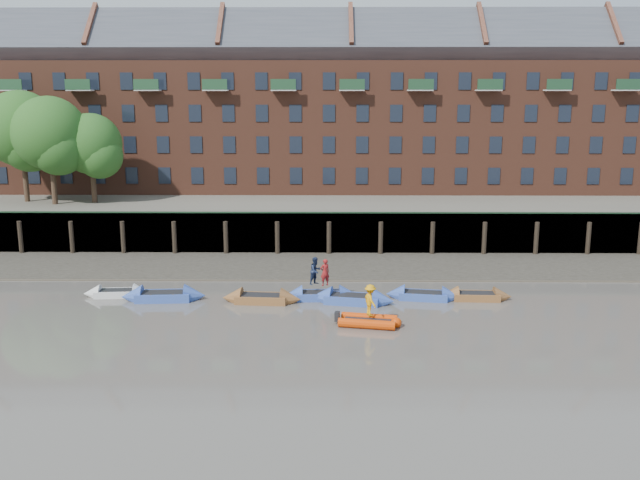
{
  "coord_description": "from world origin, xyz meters",
  "views": [
    {
      "loc": [
        -2.16,
        -29.48,
        11.88
      ],
      "look_at": [
        -2.59,
        12.0,
        3.2
      ],
      "focal_mm": 38.0,
      "sensor_mm": 36.0,
      "label": 1
    }
  ],
  "objects_px": {
    "rowboat_1": "(164,296)",
    "rowboat_2": "(261,299)",
    "rowboat_3": "(321,295)",
    "rib_tender": "(371,321)",
    "rowboat_5": "(423,295)",
    "person_rower_a": "(325,272)",
    "rowboat_6": "(476,296)",
    "rowboat_4": "(352,299)",
    "person_rower_b": "(316,271)",
    "rowboat_0": "(117,293)",
    "person_rib_crew": "(370,300)"
  },
  "relations": [
    {
      "from": "rowboat_1",
      "to": "rowboat_2",
      "type": "xyz_separation_m",
      "value": [
        5.93,
        -0.39,
        -0.02
      ]
    },
    {
      "from": "rowboat_5",
      "to": "person_rower_b",
      "type": "relative_size",
      "value": 2.73
    },
    {
      "from": "person_rower_a",
      "to": "rowboat_4",
      "type": "bearing_deg",
      "value": 129.9
    },
    {
      "from": "rowboat_2",
      "to": "rib_tender",
      "type": "bearing_deg",
      "value": -29.35
    },
    {
      "from": "rowboat_5",
      "to": "person_rower_a",
      "type": "relative_size",
      "value": 2.82
    },
    {
      "from": "rowboat_1",
      "to": "rowboat_2",
      "type": "relative_size",
      "value": 1.06
    },
    {
      "from": "rowboat_2",
      "to": "person_rower_a",
      "type": "bearing_deg",
      "value": 13.6
    },
    {
      "from": "rowboat_0",
      "to": "person_rib_crew",
      "type": "relative_size",
      "value": 2.44
    },
    {
      "from": "rowboat_2",
      "to": "rowboat_6",
      "type": "bearing_deg",
      "value": 7.34
    },
    {
      "from": "rowboat_1",
      "to": "rowboat_6",
      "type": "relative_size",
      "value": 1.18
    },
    {
      "from": "rowboat_0",
      "to": "rowboat_2",
      "type": "relative_size",
      "value": 0.86
    },
    {
      "from": "rowboat_2",
      "to": "person_rib_crew",
      "type": "xyz_separation_m",
      "value": [
        6.21,
        -4.01,
        1.14
      ]
    },
    {
      "from": "rowboat_4",
      "to": "person_rower_a",
      "type": "xyz_separation_m",
      "value": [
        -1.62,
        0.71,
        1.45
      ]
    },
    {
      "from": "rowboat_3",
      "to": "rowboat_4",
      "type": "relative_size",
      "value": 0.89
    },
    {
      "from": "rowboat_5",
      "to": "person_rib_crew",
      "type": "height_order",
      "value": "person_rib_crew"
    },
    {
      "from": "rowboat_4",
      "to": "person_rower_b",
      "type": "relative_size",
      "value": 3.04
    },
    {
      "from": "rowboat_2",
      "to": "rowboat_3",
      "type": "distance_m",
      "value": 3.61
    },
    {
      "from": "person_rower_b",
      "to": "rowboat_5",
      "type": "bearing_deg",
      "value": -47.14
    },
    {
      "from": "rowboat_1",
      "to": "rowboat_3",
      "type": "distance_m",
      "value": 9.47
    },
    {
      "from": "rowboat_0",
      "to": "rowboat_4",
      "type": "distance_m",
      "value": 14.42
    },
    {
      "from": "rowboat_1",
      "to": "rowboat_2",
      "type": "height_order",
      "value": "rowboat_1"
    },
    {
      "from": "rowboat_6",
      "to": "person_rower_a",
      "type": "xyz_separation_m",
      "value": [
        -9.12,
        -0.09,
        1.48
      ]
    },
    {
      "from": "rowboat_3",
      "to": "person_rower_b",
      "type": "xyz_separation_m",
      "value": [
        -0.32,
        0.17,
        1.49
      ]
    },
    {
      "from": "rowboat_1",
      "to": "person_rower_b",
      "type": "bearing_deg",
      "value": -0.86
    },
    {
      "from": "rowboat_5",
      "to": "rowboat_6",
      "type": "distance_m",
      "value": 3.17
    },
    {
      "from": "rowboat_5",
      "to": "person_rower_b",
      "type": "xyz_separation_m",
      "value": [
        -6.51,
        0.11,
        1.5
      ]
    },
    {
      "from": "rowboat_5",
      "to": "rowboat_2",
      "type": "bearing_deg",
      "value": -166.56
    },
    {
      "from": "rib_tender",
      "to": "person_rower_b",
      "type": "xyz_separation_m",
      "value": [
        -3.02,
        5.01,
        1.48
      ]
    },
    {
      "from": "rowboat_4",
      "to": "rowboat_0",
      "type": "bearing_deg",
      "value": -174.2
    },
    {
      "from": "rowboat_4",
      "to": "person_rib_crew",
      "type": "distance_m",
      "value": 4.16
    },
    {
      "from": "rowboat_1",
      "to": "rowboat_3",
      "type": "xyz_separation_m",
      "value": [
        9.46,
        0.33,
        -0.03
      ]
    },
    {
      "from": "rowboat_1",
      "to": "person_rower_b",
      "type": "relative_size",
      "value": 3.02
    },
    {
      "from": "person_rower_b",
      "to": "rib_tender",
      "type": "bearing_deg",
      "value": -105.18
    },
    {
      "from": "rib_tender",
      "to": "person_rower_b",
      "type": "bearing_deg",
      "value": 131.99
    },
    {
      "from": "rowboat_1",
      "to": "person_rib_crew",
      "type": "bearing_deg",
      "value": -23.9
    },
    {
      "from": "rowboat_2",
      "to": "rowboat_3",
      "type": "relative_size",
      "value": 1.05
    },
    {
      "from": "rowboat_4",
      "to": "rowboat_5",
      "type": "relative_size",
      "value": 1.11
    },
    {
      "from": "rowboat_2",
      "to": "rowboat_3",
      "type": "height_order",
      "value": "rowboat_2"
    },
    {
      "from": "person_rib_crew",
      "to": "rib_tender",
      "type": "bearing_deg",
      "value": 167.97
    },
    {
      "from": "rowboat_0",
      "to": "rowboat_6",
      "type": "xyz_separation_m",
      "value": [
        21.86,
        -0.47,
        0.01
      ]
    },
    {
      "from": "rib_tender",
      "to": "rowboat_5",
      "type": "bearing_deg",
      "value": 65.55
    },
    {
      "from": "rowboat_2",
      "to": "rowboat_4",
      "type": "xyz_separation_m",
      "value": [
        5.39,
        -0.08,
        0.01
      ]
    },
    {
      "from": "rowboat_6",
      "to": "rowboat_5",
      "type": "bearing_deg",
      "value": -178.86
    },
    {
      "from": "rib_tender",
      "to": "rowboat_4",
      "type": "bearing_deg",
      "value": 112.63
    },
    {
      "from": "rowboat_2",
      "to": "rowboat_3",
      "type": "bearing_deg",
      "value": 15.7
    },
    {
      "from": "rowboat_1",
      "to": "person_rower_b",
      "type": "xyz_separation_m",
      "value": [
        9.14,
        0.5,
        1.47
      ]
    },
    {
      "from": "rowboat_0",
      "to": "rowboat_1",
      "type": "distance_m",
      "value": 3.15
    },
    {
      "from": "rowboat_4",
      "to": "rowboat_2",
      "type": "bearing_deg",
      "value": -170.03
    },
    {
      "from": "rowboat_1",
      "to": "rowboat_5",
      "type": "height_order",
      "value": "rowboat_1"
    },
    {
      "from": "person_rower_a",
      "to": "person_rib_crew",
      "type": "distance_m",
      "value": 5.24
    }
  ]
}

